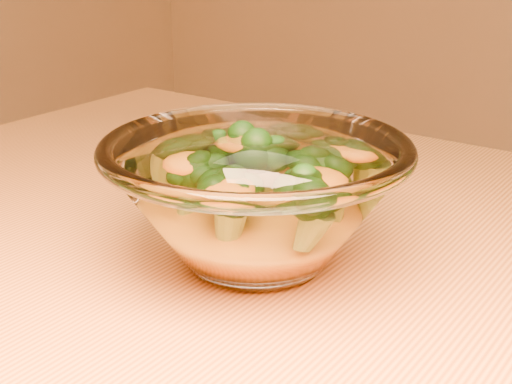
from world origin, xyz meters
TOP-DOWN VIEW (x-y plane):
  - table at (0.00, 0.00)m, footprint 1.20×0.80m
  - glass_bowl at (-0.06, -0.03)m, footprint 0.25×0.25m
  - cheese_sauce at (-0.06, -0.03)m, footprint 0.14×0.14m
  - broccoli_heap at (-0.07, -0.02)m, footprint 0.18×0.16m

SIDE VIEW (x-z plane):
  - table at x=0.00m, z-range 0.28..1.03m
  - cheese_sauce at x=-0.06m, z-range 0.76..0.80m
  - glass_bowl at x=-0.06m, z-range 0.75..0.86m
  - broccoli_heap at x=-0.07m, z-range 0.79..0.86m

